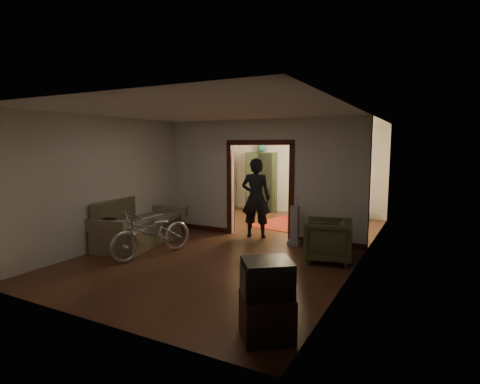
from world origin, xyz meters
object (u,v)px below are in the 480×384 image
Objects in this scene: person at (256,198)px; desk at (337,209)px; armchair at (328,240)px; bicycle at (153,233)px; locker at (262,182)px; sofa at (140,221)px.

desk is at bearing -127.26° from person.
bicycle is at bearing -78.71° from armchair.
sofa is at bearing -112.75° from locker.
locker is (0.73, 5.06, 0.47)m from sofa.
bicycle is 3.42m from armchair.
locker reaches higher than armchair.
locker reaches higher than sofa.
desk is at bearing 179.19° from armchair.
person is (2.09, 1.70, 0.44)m from sofa.
person is at bearing -128.80° from armchair.
bicycle is 0.94× the size of person.
bicycle reaches higher than armchair.
armchair is at bearing -2.24° from sofa.
bicycle is at bearing -46.37° from sofa.
desk is at bearing 43.04° from sofa.
desk is (2.61, -0.38, -0.65)m from locker.
person is (1.15, 2.36, 0.48)m from bicycle.
sofa is 5.75m from desk.
armchair is 0.46× the size of person.
bicycle is at bearing -116.68° from desk.
person is 2.15× the size of desk.
desk is (2.39, 5.34, -0.14)m from bicycle.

